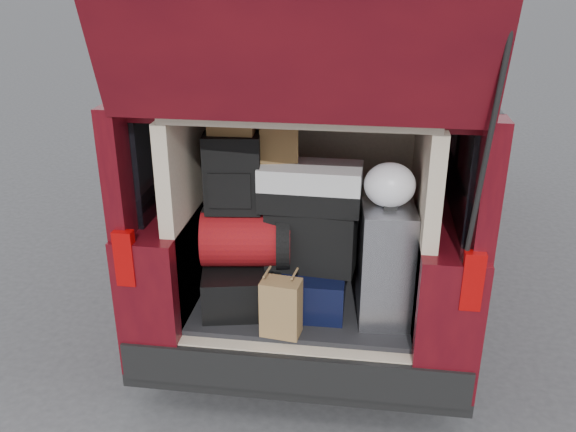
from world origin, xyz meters
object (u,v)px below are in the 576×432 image
(backpack, at_px, (233,173))
(black_soft_case, at_px, (313,237))
(kraft_bag, at_px, (281,308))
(twotone_duffel, at_px, (311,187))
(black_hardshell, at_px, (242,279))
(red_duffel, at_px, (246,238))
(navy_hardshell, at_px, (307,283))
(silver_roller, at_px, (385,260))

(backpack, bearing_deg, black_soft_case, -1.08)
(kraft_bag, height_order, twotone_duffel, twotone_duffel)
(black_hardshell, distance_m, black_soft_case, 0.51)
(kraft_bag, relative_size, red_duffel, 0.64)
(black_hardshell, bearing_deg, black_soft_case, -8.96)
(twotone_duffel, bearing_deg, backpack, -173.69)
(navy_hardshell, height_order, kraft_bag, kraft_bag)
(black_hardshell, relative_size, navy_hardshell, 1.12)
(black_hardshell, bearing_deg, twotone_duffel, -9.81)
(silver_roller, bearing_deg, twotone_duffel, 166.18)
(navy_hardshell, bearing_deg, black_soft_case, 13.62)
(red_duffel, height_order, backpack, backpack)
(black_hardshell, distance_m, silver_roller, 0.85)
(red_duffel, bearing_deg, kraft_bag, -60.03)
(red_duffel, height_order, black_soft_case, black_soft_case)
(navy_hardshell, distance_m, silver_roller, 0.49)
(silver_roller, distance_m, kraft_bag, 0.64)
(black_soft_case, xyz_separation_m, backpack, (-0.44, -0.04, 0.37))
(black_soft_case, height_order, twotone_duffel, twotone_duffel)
(red_duffel, bearing_deg, twotone_duffel, -0.95)
(black_hardshell, xyz_separation_m, kraft_bag, (0.29, -0.35, 0.04))
(silver_roller, bearing_deg, black_hardshell, 171.44)
(kraft_bag, bearing_deg, navy_hardshell, 81.90)
(navy_hardshell, xyz_separation_m, black_soft_case, (0.03, 0.01, 0.30))
(navy_hardshell, xyz_separation_m, backpack, (-0.42, -0.04, 0.67))
(silver_roller, distance_m, black_soft_case, 0.43)
(black_hardshell, relative_size, twotone_duffel, 1.10)
(black_hardshell, height_order, navy_hardshell, black_hardshell)
(silver_roller, bearing_deg, kraft_bag, -156.07)
(black_hardshell, height_order, silver_roller, silver_roller)
(kraft_bag, height_order, backpack, backpack)
(navy_hardshell, distance_m, black_soft_case, 0.30)
(red_duffel, distance_m, backpack, 0.39)
(silver_roller, bearing_deg, backpack, 173.14)
(kraft_bag, bearing_deg, black_soft_case, 78.50)
(silver_roller, xyz_separation_m, kraft_bag, (-0.54, -0.29, -0.17))
(black_hardshell, relative_size, red_duffel, 1.23)
(twotone_duffel, bearing_deg, kraft_bag, -105.82)
(black_soft_case, distance_m, twotone_duffel, 0.30)
(black_hardshell, xyz_separation_m, silver_roller, (0.82, -0.05, 0.21))
(silver_roller, bearing_deg, navy_hardshell, 166.38)
(black_soft_case, height_order, backpack, backpack)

